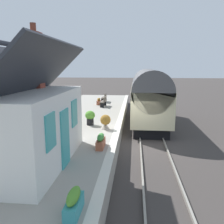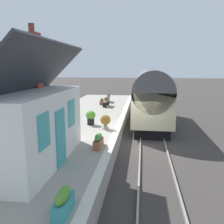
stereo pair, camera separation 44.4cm
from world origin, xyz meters
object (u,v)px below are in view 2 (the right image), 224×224
object	(u,v)px
train	(151,97)
planter_under_sign	(66,107)
bench_by_lamp	(108,97)
planter_bench_left	(63,202)
station_building	(19,123)
planter_edge_far	(71,111)
planter_by_door	(98,141)
planter_edge_near	(105,122)
planter_corner_building	(102,101)
planter_bench_right	(91,117)
bench_mid_platform	(107,101)

from	to	relation	value
train	planter_under_sign	world-z (taller)	train
bench_by_lamp	planter_bench_left	distance (m)	18.47
station_building	planter_under_sign	size ratio (longest dim) A/B	6.14
bench_by_lamp	planter_edge_far	size ratio (longest dim) A/B	1.59
bench_by_lamp	planter_by_door	xyz separation A→B (m)	(-13.51, -1.60, -0.17)
station_building	planter_edge_near	distance (m)	5.72
planter_edge_near	planter_under_sign	world-z (taller)	planter_under_sign
planter_by_door	planter_edge_far	distance (m)	6.76
planter_edge_near	planter_corner_building	world-z (taller)	planter_edge_near
planter_bench_right	planter_by_door	distance (m)	4.22
planter_bench_right	planter_by_door	size ratio (longest dim) A/B	0.88
station_building	planter_under_sign	xyz separation A→B (m)	(9.45, 1.34, -1.03)
planter_edge_near	planter_corner_building	distance (m)	8.92
planter_bench_right	planter_edge_near	distance (m)	1.40
station_building	planter_bench_right	bearing A→B (deg)	-13.71
train	planter_edge_far	distance (m)	6.26
bench_mid_platform	planter_bench_left	bearing A→B (deg)	-175.12
train	planter_edge_near	size ratio (longest dim) A/B	10.67
planter_by_door	planter_corner_building	bearing A→B (deg)	9.20
planter_bench_right	planter_corner_building	world-z (taller)	planter_bench_right
station_building	planter_bench_right	xyz separation A→B (m)	(5.91, -1.44, -1.01)
station_building	planter_edge_far	world-z (taller)	station_building
planter_bench_right	planter_under_sign	size ratio (longest dim) A/B	0.94
planter_by_door	planter_bench_right	bearing A→B (deg)	17.28
planter_bench_left	planter_under_sign	size ratio (longest dim) A/B	0.99
planter_bench_right	planter_edge_far	bearing A→B (deg)	43.28
bench_mid_platform	planter_bench_right	size ratio (longest dim) A/B	1.58
planter_bench_right	station_building	bearing A→B (deg)	166.29
station_building	planter_bench_left	world-z (taller)	station_building
train	planter_by_door	xyz separation A→B (m)	(-8.45, 2.59, -0.97)
train	bench_by_lamp	size ratio (longest dim) A/B	6.53
station_building	planter_edge_far	size ratio (longest dim) A/B	6.66
bench_mid_platform	planter_edge_far	distance (m)	5.18
planter_bench_right	planter_under_sign	world-z (taller)	planter_under_sign
bench_by_lamp	station_building	bearing A→B (deg)	175.95
station_building	planter_edge_near	size ratio (longest dim) A/B	6.83
planter_edge_near	planter_corner_building	bearing A→B (deg)	11.31
planter_by_door	planter_bench_left	world-z (taller)	planter_bench_left
bench_by_lamp	planter_by_door	bearing A→B (deg)	-173.24
station_building	planter_by_door	distance (m)	3.51
planter_bench_left	train	bearing A→B (deg)	-10.81
station_building	bench_by_lamp	world-z (taller)	station_building
train	planter_edge_near	distance (m)	6.05
train	station_building	size ratio (longest dim) A/B	1.56
bench_by_lamp	planter_by_door	distance (m)	13.61
planter_bench_right	train	bearing A→B (deg)	-40.97
bench_mid_platform	planter_by_door	world-z (taller)	bench_mid_platform
bench_mid_platform	planter_under_sign	xyz separation A→B (m)	(-3.28, 2.73, 0.02)
station_building	bench_by_lamp	bearing A→B (deg)	-4.05
bench_mid_platform	planter_by_door	distance (m)	10.92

